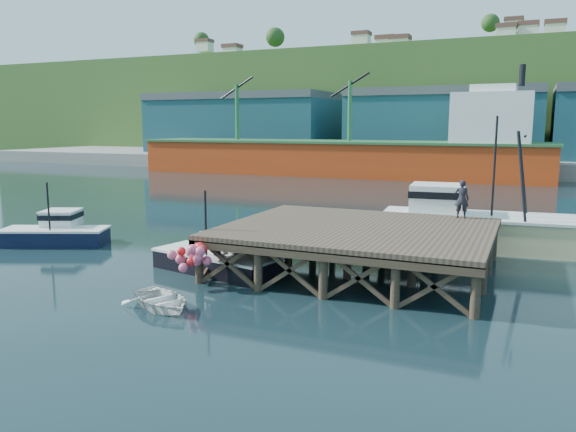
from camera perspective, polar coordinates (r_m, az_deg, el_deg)
The scene contains 12 objects.
ground at distance 28.68m, azimuth -3.58°, elevation -4.44°, with size 300.00×300.00×0.00m, color black.
wharf at distance 26.10m, azimuth 7.01°, elevation -1.51°, with size 12.00×10.00×2.62m.
far_quay at distance 95.81m, azimuth 15.91°, elevation 5.45°, with size 160.00×40.00×2.00m, color gray.
warehouse_left at distance 101.69m, azimuth -4.54°, elevation 9.07°, with size 32.00×16.00×9.00m, color #184051.
warehouse_mid at distance 90.69m, azimuth 15.63°, elevation 8.74°, with size 28.00×16.00×9.00m, color #184051.
cargo_ship at distance 75.89m, azimuth 7.32°, elevation 6.56°, with size 55.50×10.00×13.75m.
hillside at distance 125.51m, azimuth 18.01°, elevation 10.74°, with size 220.00×50.00×22.00m, color #2D511E.
boat_navy at distance 34.85m, azimuth -22.46°, elevation -1.45°, with size 6.19×4.34×3.64m.
boat_black at distance 26.52m, azimuth -6.93°, elevation -4.04°, with size 6.62×5.49×3.88m.
trawler at distance 32.79m, azimuth 18.67°, elevation -0.52°, with size 11.12×4.79×7.25m.
dinghy at distance 21.68m, azimuth -12.75°, elevation -8.29°, with size 2.28×3.20×0.66m, color white.
dockworker at distance 29.56m, azimuth 17.24°, elevation 1.66°, with size 0.70×0.46×1.92m, color black.
Camera 1 is at (12.74, -24.79, 6.78)m, focal length 35.00 mm.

